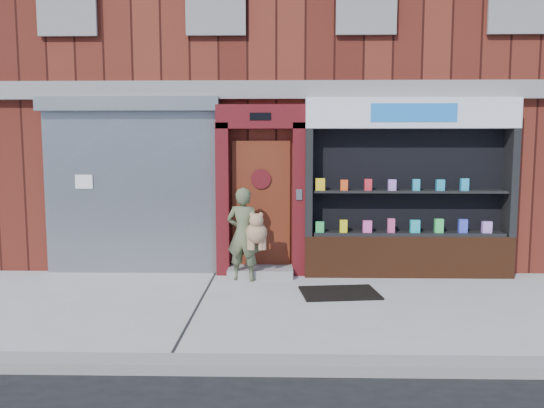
{
  "coord_description": "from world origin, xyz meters",
  "views": [
    {
      "loc": [
        -0.36,
        -7.15,
        2.2
      ],
      "look_at": [
        -0.54,
        1.0,
        1.32
      ],
      "focal_mm": 35.0,
      "sensor_mm": 36.0,
      "label": 1
    }
  ],
  "objects": [
    {
      "name": "woman",
      "position": [
        -0.99,
        1.41,
        0.78
      ],
      "size": [
        0.72,
        0.58,
        1.54
      ],
      "color": "#545D3D",
      "rests_on": "ground"
    },
    {
      "name": "pharmacy_bay",
      "position": [
        1.75,
        1.81,
        1.37
      ],
      "size": [
        3.5,
        0.41,
        3.0
      ],
      "color": "#502612",
      "rests_on": "ground"
    },
    {
      "name": "red_door_bay",
      "position": [
        -0.75,
        1.86,
        1.46
      ],
      "size": [
        1.52,
        0.58,
        2.9
      ],
      "color": "#490C10",
      "rests_on": "ground"
    },
    {
      "name": "curb",
      "position": [
        0.0,
        -2.15,
        0.06
      ],
      "size": [
        60.0,
        0.3,
        0.12
      ],
      "primitive_type": "cube",
      "color": "gray",
      "rests_on": "ground"
    },
    {
      "name": "building",
      "position": [
        -0.0,
        5.99,
        4.0
      ],
      "size": [
        12.0,
        8.16,
        8.0
      ],
      "color": "#4D1811",
      "rests_on": "ground"
    },
    {
      "name": "shutter_bay",
      "position": [
        -3.0,
        1.93,
        1.72
      ],
      "size": [
        3.1,
        0.3,
        3.04
      ],
      "color": "gray",
      "rests_on": "ground"
    },
    {
      "name": "ground",
      "position": [
        0.0,
        0.0,
        0.0
      ],
      "size": [
        80.0,
        80.0,
        0.0
      ],
      "primitive_type": "plane",
      "color": "#9E9E99",
      "rests_on": "ground"
    },
    {
      "name": "doormat",
      "position": [
        0.48,
        0.64,
        0.01
      ],
      "size": [
        1.22,
        0.93,
        0.03
      ],
      "primitive_type": "cube",
      "rotation": [
        0.0,
        0.0,
        0.12
      ],
      "color": "black",
      "rests_on": "ground"
    }
  ]
}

